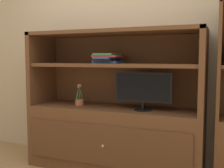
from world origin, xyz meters
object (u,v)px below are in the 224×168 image
(media_console, at_px, (114,125))
(magazine_stack, at_px, (108,58))
(potted_plant, at_px, (79,101))
(tv_monitor, at_px, (143,89))

(media_console, height_order, magazine_stack, media_console)
(media_console, distance_m, potted_plant, 0.46)
(magazine_stack, bearing_deg, tv_monitor, -7.62)
(media_console, relative_size, potted_plant, 7.83)
(potted_plant, distance_m, magazine_stack, 0.57)
(tv_monitor, bearing_deg, media_console, 170.82)
(magazine_stack, bearing_deg, potted_plant, -174.81)
(media_console, bearing_deg, magazine_stack, -179.81)
(media_console, distance_m, magazine_stack, 0.71)
(potted_plant, bearing_deg, tv_monitor, -1.82)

